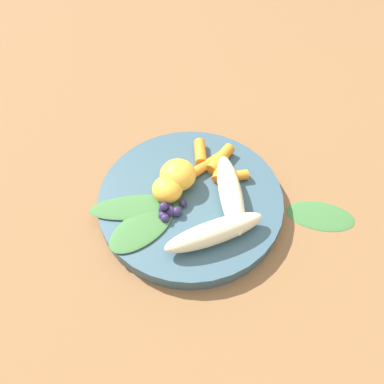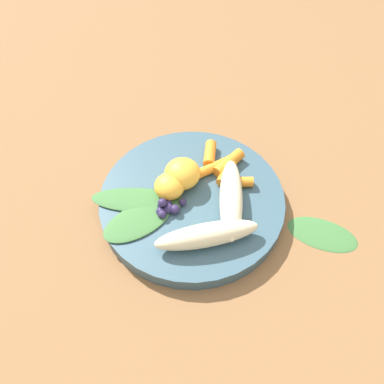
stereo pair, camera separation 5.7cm
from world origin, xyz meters
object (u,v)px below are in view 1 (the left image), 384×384
at_px(orange_segment_near, 169,188).
at_px(bowl, 192,201).
at_px(banana_peeled_left, 232,193).
at_px(banana_peeled_right, 216,232).
at_px(kale_leaf_stray, 322,215).

bearing_deg(orange_segment_near, bowl, -92.74).
relative_size(banana_peeled_left, banana_peeled_right, 1.00).
bearing_deg(banana_peeled_left, bowl, 76.86).
height_order(bowl, orange_segment_near, orange_segment_near).
relative_size(bowl, banana_peeled_right, 1.94).
bearing_deg(banana_peeled_right, kale_leaf_stray, -3.79).
height_order(banana_peeled_right, kale_leaf_stray, banana_peeled_right).
xyz_separation_m(bowl, banana_peeled_left, (-0.01, -0.06, 0.03)).
height_order(bowl, kale_leaf_stray, bowl).
bearing_deg(orange_segment_near, banana_peeled_left, -95.70).
distance_m(bowl, orange_segment_near, 0.04).
distance_m(orange_segment_near, kale_leaf_stray, 0.24).
bearing_deg(banana_peeled_right, orange_segment_near, 109.82).
height_order(banana_peeled_left, banana_peeled_right, same).
xyz_separation_m(banana_peeled_right, kale_leaf_stray, (0.05, -0.17, -0.04)).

